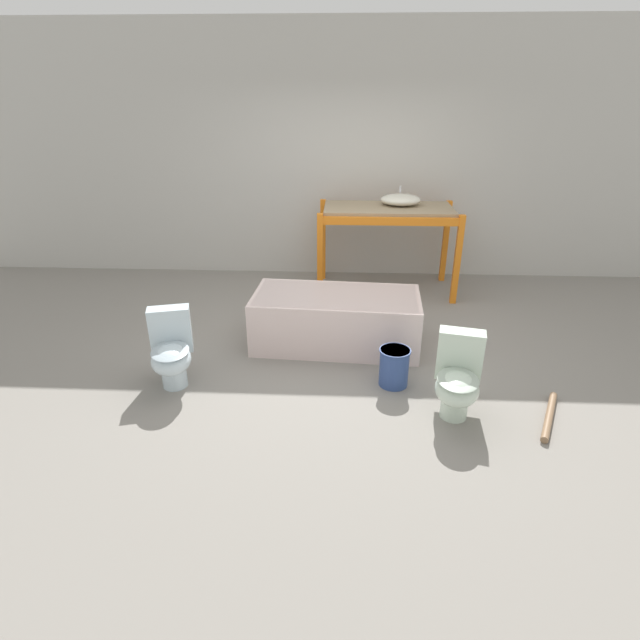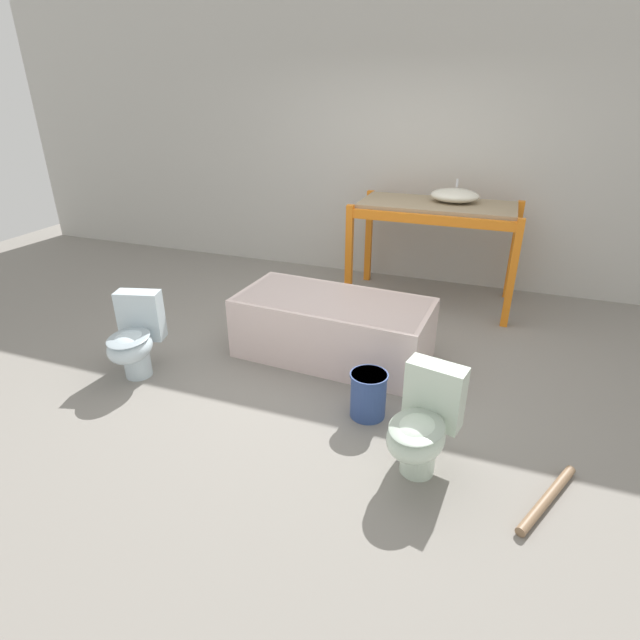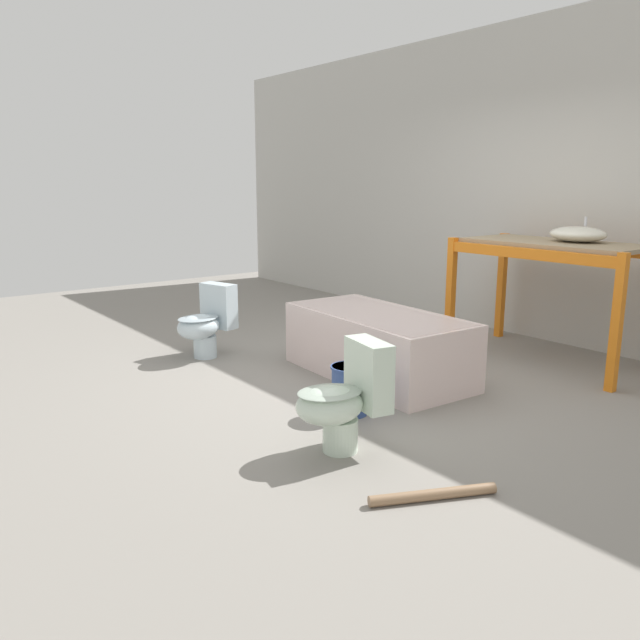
% 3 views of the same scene
% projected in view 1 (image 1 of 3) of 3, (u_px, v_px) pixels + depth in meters
% --- Properties ---
extents(ground_plane, '(12.00, 12.00, 0.00)m').
position_uv_depth(ground_plane, '(341.00, 343.00, 5.17)').
color(ground_plane, gray).
extents(warehouse_wall_rear, '(10.80, 0.08, 3.20)m').
position_uv_depth(warehouse_wall_rear, '(345.00, 156.00, 6.52)').
color(warehouse_wall_rear, beige).
rests_on(warehouse_wall_rear, ground_plane).
extents(shelving_rack, '(1.70, 0.87, 1.08)m').
position_uv_depth(shelving_rack, '(388.00, 221.00, 6.17)').
color(shelving_rack, orange).
rests_on(shelving_rack, ground_plane).
extents(sink_basin, '(0.49, 0.40, 0.22)m').
position_uv_depth(sink_basin, '(401.00, 200.00, 6.14)').
color(sink_basin, silver).
rests_on(sink_basin, shelving_rack).
extents(bathtub_main, '(1.70, 0.89, 0.54)m').
position_uv_depth(bathtub_main, '(336.00, 316.00, 5.03)').
color(bathtub_main, silver).
rests_on(bathtub_main, ground_plane).
extents(toilet_near, '(0.46, 0.61, 0.67)m').
position_uv_depth(toilet_near, '(458.00, 379.00, 3.90)').
color(toilet_near, silver).
rests_on(toilet_near, ground_plane).
extents(toilet_far, '(0.48, 0.62, 0.67)m').
position_uv_depth(toilet_far, '(171.00, 351.00, 4.31)').
color(toilet_far, silver).
rests_on(toilet_far, ground_plane).
extents(bucket_white, '(0.27, 0.27, 0.35)m').
position_uv_depth(bucket_white, '(394.00, 366.00, 4.37)').
color(bucket_white, '#334C8C').
rests_on(bucket_white, ground_plane).
extents(loose_pipe, '(0.35, 0.64, 0.06)m').
position_uv_depth(loose_pipe, '(549.00, 416.00, 3.97)').
color(loose_pipe, '#8C6B4C').
rests_on(loose_pipe, ground_plane).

